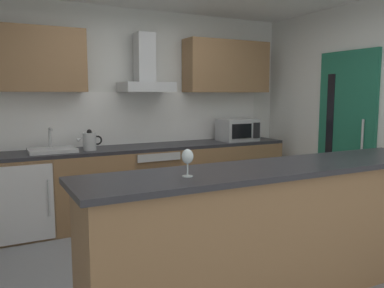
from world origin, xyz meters
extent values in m
cube|color=gray|center=(0.00, 0.00, -0.01)|extent=(5.36, 4.75, 0.02)
cube|color=silver|center=(0.00, 1.93, 1.30)|extent=(5.36, 0.12, 2.60)
cube|color=silver|center=(2.24, 0.00, 1.30)|extent=(0.12, 4.75, 2.60)
cube|color=white|center=(0.00, 1.86, 1.23)|extent=(3.71, 0.02, 0.66)
cube|color=olive|center=(0.00, 1.55, 0.43)|extent=(3.84, 0.60, 0.86)
cube|color=#28282D|center=(0.00, 1.55, 0.88)|extent=(3.84, 0.60, 0.04)
cube|color=olive|center=(0.21, -0.75, 0.49)|extent=(2.97, 0.52, 0.97)
cube|color=#28282D|center=(0.21, -0.75, 0.99)|extent=(3.07, 0.64, 0.04)
cube|color=olive|center=(-1.28, 1.70, 1.91)|extent=(1.23, 0.32, 0.70)
cube|color=olive|center=(1.28, 1.70, 1.91)|extent=(1.23, 0.32, 0.70)
cube|color=#1E664C|center=(2.17, 0.39, 1.02)|extent=(0.04, 0.85, 2.05)
cube|color=black|center=(2.14, 0.62, 1.13)|extent=(0.01, 0.11, 1.31)
cylinder|color=#B7BABC|center=(2.13, 0.11, 1.02)|extent=(0.03, 0.03, 0.45)
cube|color=slate|center=(0.07, 1.53, 0.46)|extent=(0.60, 0.56, 0.80)
cube|color=black|center=(0.07, 1.24, 0.40)|extent=(0.50, 0.02, 0.48)
cube|color=#B7BABC|center=(0.07, 1.24, 0.80)|extent=(0.54, 0.02, 0.09)
cylinder|color=#B7BABC|center=(0.07, 1.21, 0.64)|extent=(0.49, 0.02, 0.02)
cube|color=white|center=(-1.40, 1.53, 0.42)|extent=(0.58, 0.56, 0.85)
cube|color=silver|center=(-1.40, 1.24, 0.43)|extent=(0.55, 0.02, 0.80)
cylinder|color=#B7BABC|center=(-1.18, 1.22, 0.47)|extent=(0.02, 0.02, 0.38)
cube|color=#B7BABC|center=(1.34, 1.50, 1.05)|extent=(0.50, 0.36, 0.30)
cube|color=black|center=(1.28, 1.31, 1.05)|extent=(0.30, 0.02, 0.19)
cube|color=black|center=(1.52, 1.31, 1.05)|extent=(0.10, 0.01, 0.21)
cube|color=silver|center=(-1.09, 1.53, 0.92)|extent=(0.50, 0.40, 0.04)
cylinder|color=#B7BABC|center=(-1.09, 1.66, 1.03)|extent=(0.03, 0.03, 0.26)
cylinder|color=#B7BABC|center=(-1.09, 1.58, 1.15)|extent=(0.03, 0.16, 0.03)
cylinder|color=#B7BABC|center=(-0.68, 1.49, 1.00)|extent=(0.15, 0.15, 0.20)
sphere|color=black|center=(-0.68, 1.49, 1.11)|extent=(0.06, 0.06, 0.06)
cone|color=#B7BABC|center=(-0.78, 1.49, 1.04)|extent=(0.09, 0.04, 0.07)
torus|color=black|center=(-0.59, 1.49, 1.01)|extent=(0.11, 0.02, 0.11)
cube|color=#B7BABC|center=(0.07, 1.63, 1.62)|extent=(0.62, 0.45, 0.12)
cube|color=#B7BABC|center=(0.07, 1.68, 1.98)|extent=(0.22, 0.22, 0.60)
cylinder|color=silver|center=(-0.59, -0.80, 1.01)|extent=(0.07, 0.07, 0.01)
cylinder|color=silver|center=(-0.59, -0.80, 1.06)|extent=(0.01, 0.01, 0.09)
ellipsoid|color=silver|center=(-0.59, -0.80, 1.14)|extent=(0.08, 0.08, 0.10)
camera|label=1|loc=(-1.72, -3.02, 1.53)|focal=37.23mm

